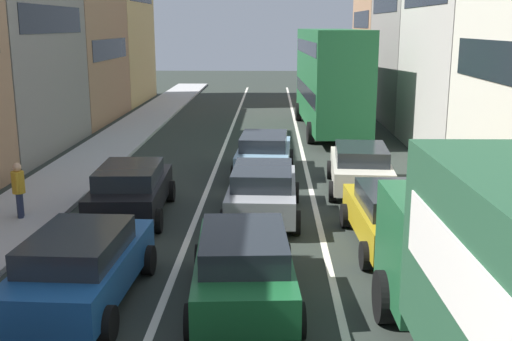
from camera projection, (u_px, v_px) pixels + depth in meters
name	position (u px, v px, depth m)	size (l,w,h in m)	color
sidewalk_left	(91.00, 161.00, 24.21)	(2.60, 64.00, 0.14)	#AFAFAF
lane_stripe_left	(218.00, 163.00, 24.10)	(0.16, 60.00, 0.01)	silver
lane_stripe_right	(305.00, 163.00, 24.01)	(0.16, 60.00, 0.01)	silver
building_row_right	(505.00, 20.00, 25.11)	(7.20, 43.90, 12.19)	#9E7556
sedan_centre_lane_second	(244.00, 264.00, 11.80)	(2.27, 4.40, 1.49)	#19592D
wagon_left_lane_second	(81.00, 265.00, 11.76)	(2.20, 4.37, 1.49)	#194C8C
hatchback_centre_lane_third	(263.00, 190.00, 17.10)	(2.16, 4.35, 1.49)	gray
sedan_left_lane_third	(131.00, 189.00, 17.22)	(2.21, 4.37, 1.49)	black
coupe_centre_lane_fourth	(264.00, 153.00, 22.09)	(2.22, 4.38, 1.49)	#759EB7
sedan_right_lane_behind_truck	(394.00, 215.00, 14.81)	(2.19, 4.37, 1.49)	#B29319
wagon_right_lane_far	(360.00, 167.00, 19.93)	(2.30, 4.41, 1.49)	beige
bus_mid_queue_primary	(330.00, 75.00, 30.51)	(3.10, 10.59, 5.06)	#1E6033
pedestrian_near_kerb	(19.00, 188.00, 16.69)	(0.34, 0.52, 1.66)	#262D47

